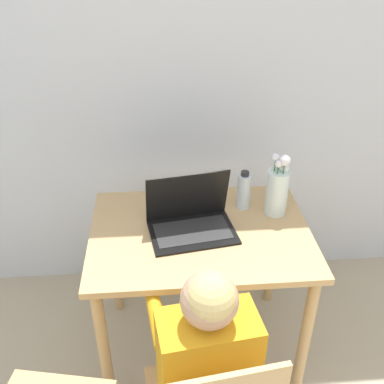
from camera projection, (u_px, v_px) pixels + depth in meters
wall_back at (157, 75)px, 2.23m from camera, size 6.40×0.05×2.50m
dining_table at (200, 251)px, 2.03m from camera, size 0.97×0.70×0.75m
person_seated at (205, 354)px, 1.52m from camera, size 0.38×0.46×1.06m
laptop at (191, 217)px, 1.96m from camera, size 0.40×0.31×0.26m
flower_vase at (278, 189)px, 2.02m from camera, size 0.10×0.10×0.31m
water_bottle at (244, 191)px, 2.08m from camera, size 0.06×0.06×0.19m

